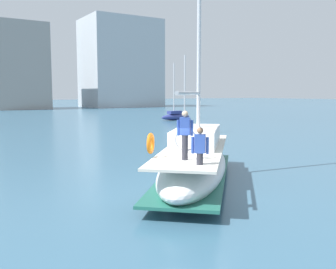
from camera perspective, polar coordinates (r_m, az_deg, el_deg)
The scene contains 5 objects.
ground_plane at distance 13.56m, azimuth 2.82°, elevation -9.17°, with size 400.00×400.00×0.00m, color #38607A.
main_sailboat at distance 15.13m, azimuth 4.07°, elevation -4.04°, with size 8.24×8.71×12.65m.
moored_sloop_near at distance 50.92m, azimuth 1.16°, elevation 2.82°, with size 5.28×2.27×7.56m.
moored_cutter_left at distance 33.40m, azimuth 2.48°, elevation 0.88°, with size 3.07×3.71×6.89m.
waterfront_buildings at distance 93.59m, azimuth -23.76°, elevation 9.98°, with size 82.65×14.45×24.28m.
Camera 1 is at (-7.47, -10.73, 3.60)m, focal length 40.52 mm.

